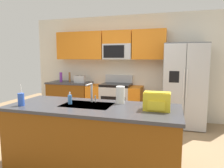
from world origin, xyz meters
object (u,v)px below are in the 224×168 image
Objects in this scene: pepper_mill at (70,77)px; drink_cup_blue at (21,99)px; refrigerator at (184,86)px; paper_towel_roll at (120,95)px; range_oven at (115,102)px; bottle_purple at (61,77)px; sink_faucet at (91,91)px; soap_dispenser at (70,99)px; backpack at (157,101)px; toaster at (80,79)px.

pepper_mill is 0.89× the size of drink_cup_blue.
refrigerator is 2.23m from paper_towel_roll.
bottle_purple is (-1.51, 0.00, 0.58)m from range_oven.
soap_dispenser is (-0.24, -0.18, -0.10)m from sink_faucet.
drink_cup_blue is at bearing -156.83° from paper_towel_roll.
drink_cup_blue reaches higher than soap_dispenser.
soap_dispenser is 1.18m from backpack.
refrigerator is (1.63, -0.07, 0.48)m from range_oven.
range_oven is 5.40× the size of bottle_purple.
drink_cup_blue is at bearing -102.24° from range_oven.
bottle_purple is 1.05× the size of paper_towel_roll.
soap_dispenser is 0.71× the size of paper_towel_roll.
refrigerator is at bearing 56.84° from sink_faucet.
refrigerator is 7.21× the size of pepper_mill.
refrigerator reaches higher than paper_towel_roll.
pepper_mill is (-0.32, 0.05, 0.04)m from toaster.
refrigerator is 6.56× the size of sink_faucet.
refrigerator is 7.71× the size of paper_towel_roll.
toaster is 1.09× the size of pepper_mill.
range_oven is at bearing 90.30° from soap_dispenser.
pepper_mill is 3.38m from backpack.
refrigerator is at bearing 54.60° from soap_dispenser.
paper_towel_roll is 0.75× the size of backpack.
paper_towel_roll is at bearing -52.01° from toaster.
drink_cup_blue is 1.78m from backpack.
pepper_mill is 1.02× the size of bottle_purple.
paper_towel_roll is at bearing -72.24° from range_oven.
drink_cup_blue is at bearing -171.27° from backpack.
toaster is at bearing 179.56° from refrigerator.
backpack is (0.94, -0.18, -0.05)m from sink_faucet.
refrigerator is at bearing -2.53° from range_oven.
drink_cup_blue is at bearing -82.16° from toaster.
refrigerator is 5.78× the size of backpack.
sink_faucet is 0.88× the size of backpack.
soap_dispenser is at bearing 179.95° from backpack.
refrigerator is 2.79m from soap_dispenser.
bottle_purple is 2.80m from soap_dispenser.
range_oven is 2.40m from soap_dispenser.
refrigerator reaches higher than pepper_mill.
backpack is (1.19, -2.34, 0.57)m from range_oven.
bottle_purple reaches higher than toaster.
paper_towel_roll is at bearing 21.44° from soap_dispenser.
toaster is 1.65× the size of soap_dispenser.
pepper_mill is 2.83m from paper_towel_roll.
backpack is at bearing -0.05° from soap_dispenser.
backpack is at bearing 8.73° from drink_cup_blue.
backpack reaches higher than range_oven.
range_oven is 5.67× the size of paper_towel_roll.
soap_dispenser is (-1.61, -2.27, 0.04)m from refrigerator.
bottle_purple is 0.89× the size of sink_faucet.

